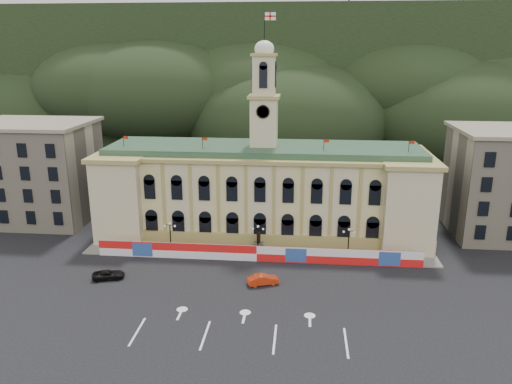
# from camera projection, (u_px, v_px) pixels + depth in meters

# --- Properties ---
(ground) EXTENTS (260.00, 260.00, 0.00)m
(ground) POSITION_uv_depth(u_px,v_px,m) (246.00, 310.00, 62.53)
(ground) COLOR black
(ground) RESTS_ON ground
(lane_markings) EXTENTS (26.00, 10.00, 0.02)m
(lane_markings) POSITION_uv_depth(u_px,v_px,m) (241.00, 332.00, 57.75)
(lane_markings) COLOR white
(lane_markings) RESTS_ON ground
(hill_ridge) EXTENTS (230.00, 80.00, 64.00)m
(hill_ridge) POSITION_uv_depth(u_px,v_px,m) (285.00, 83.00, 173.58)
(hill_ridge) COLOR black
(hill_ridge) RESTS_ON ground
(city_hall) EXTENTS (56.20, 17.60, 37.10)m
(city_hall) POSITION_uv_depth(u_px,v_px,m) (264.00, 190.00, 86.71)
(city_hall) COLOR beige
(city_hall) RESTS_ON ground
(side_building_left) EXTENTS (21.00, 17.00, 18.60)m
(side_building_left) POSITION_uv_depth(u_px,v_px,m) (36.00, 171.00, 93.34)
(side_building_left) COLOR #BCAC91
(side_building_left) RESTS_ON ground
(hoarding_fence) EXTENTS (50.00, 0.44, 2.50)m
(hoarding_fence) POSITION_uv_depth(u_px,v_px,m) (257.00, 253.00, 76.56)
(hoarding_fence) COLOR red
(hoarding_fence) RESTS_ON ground
(pavement) EXTENTS (56.00, 5.50, 0.16)m
(pavement) POSITION_uv_depth(u_px,v_px,m) (258.00, 254.00, 79.46)
(pavement) COLOR slate
(pavement) RESTS_ON ground
(statue) EXTENTS (1.40, 1.40, 3.72)m
(statue) POSITION_uv_depth(u_px,v_px,m) (259.00, 246.00, 79.39)
(statue) COLOR #595651
(statue) RESTS_ON ground
(lamp_left) EXTENTS (1.96, 0.44, 5.15)m
(lamp_left) POSITION_uv_depth(u_px,v_px,m) (170.00, 235.00, 79.17)
(lamp_left) COLOR black
(lamp_left) RESTS_ON ground
(lamp_center) EXTENTS (1.96, 0.44, 5.15)m
(lamp_center) POSITION_uv_depth(u_px,v_px,m) (258.00, 238.00, 77.90)
(lamp_center) COLOR black
(lamp_center) RESTS_ON ground
(lamp_right) EXTENTS (1.96, 0.44, 5.15)m
(lamp_right) POSITION_uv_depth(u_px,v_px,m) (349.00, 241.00, 76.63)
(lamp_right) COLOR black
(lamp_right) RESTS_ON ground
(red_sedan) EXTENTS (4.33, 5.37, 1.45)m
(red_sedan) POSITION_uv_depth(u_px,v_px,m) (263.00, 280.00, 69.15)
(red_sedan) COLOR red
(red_sedan) RESTS_ON ground
(black_suv) EXTENTS (4.49, 5.59, 1.24)m
(black_suv) POSITION_uv_depth(u_px,v_px,m) (109.00, 275.00, 70.88)
(black_suv) COLOR black
(black_suv) RESTS_ON ground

